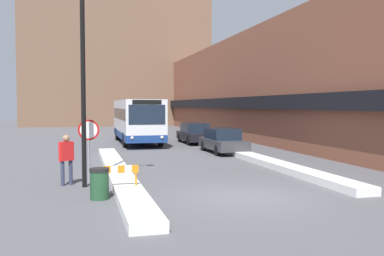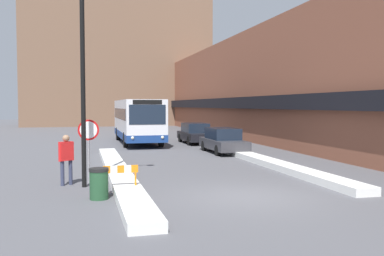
{
  "view_description": "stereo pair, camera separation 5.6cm",
  "coord_description": "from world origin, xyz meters",
  "px_view_note": "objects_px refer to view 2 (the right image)",
  "views": [
    {
      "loc": [
        -5.0,
        -12.33,
        2.85
      ],
      "look_at": [
        -0.44,
        5.3,
        1.88
      ],
      "focal_mm": 40.0,
      "sensor_mm": 36.0,
      "label": 1
    },
    {
      "loc": [
        -4.95,
        -12.34,
        2.85
      ],
      "look_at": [
        -0.44,
        5.3,
        1.88
      ],
      "focal_mm": 40.0,
      "sensor_mm": 36.0,
      "label": 2
    }
  ],
  "objects_px": {
    "city_bus": "(138,120)",
    "parked_car_front": "(223,140)",
    "stop_sign": "(89,137)",
    "pedestrian": "(66,155)",
    "parked_car_middle": "(195,133)",
    "street_lamp": "(90,57)",
    "construction_barricade": "(121,174)",
    "trash_bin": "(99,183)"
  },
  "relations": [
    {
      "from": "city_bus",
      "to": "parked_car_front",
      "type": "height_order",
      "value": "city_bus"
    },
    {
      "from": "city_bus",
      "to": "stop_sign",
      "type": "relative_size",
      "value": 4.48
    },
    {
      "from": "pedestrian",
      "to": "parked_car_front",
      "type": "bearing_deg",
      "value": 14.72
    },
    {
      "from": "city_bus",
      "to": "parked_car_middle",
      "type": "bearing_deg",
      "value": -17.24
    },
    {
      "from": "parked_car_front",
      "to": "street_lamp",
      "type": "xyz_separation_m",
      "value": [
        -7.88,
        -9.09,
        3.77
      ]
    },
    {
      "from": "parked_car_middle",
      "to": "stop_sign",
      "type": "height_order",
      "value": "stop_sign"
    },
    {
      "from": "parked_car_front",
      "to": "pedestrian",
      "type": "xyz_separation_m",
      "value": [
        -8.75,
        -8.6,
        0.35
      ]
    },
    {
      "from": "pedestrian",
      "to": "construction_barricade",
      "type": "bearing_deg",
      "value": -80.26
    },
    {
      "from": "parked_car_front",
      "to": "construction_barricade",
      "type": "height_order",
      "value": "parked_car_front"
    },
    {
      "from": "stop_sign",
      "to": "street_lamp",
      "type": "distance_m",
      "value": 2.91
    },
    {
      "from": "parked_car_front",
      "to": "street_lamp",
      "type": "bearing_deg",
      "value": -130.93
    },
    {
      "from": "construction_barricade",
      "to": "street_lamp",
      "type": "bearing_deg",
      "value": 118.57
    },
    {
      "from": "parked_car_middle",
      "to": "construction_barricade",
      "type": "relative_size",
      "value": 4.18
    },
    {
      "from": "pedestrian",
      "to": "construction_barricade",
      "type": "relative_size",
      "value": 1.64
    },
    {
      "from": "parked_car_front",
      "to": "trash_bin",
      "type": "distance_m",
      "value": 13.6
    },
    {
      "from": "stop_sign",
      "to": "parked_car_middle",
      "type": "bearing_deg",
      "value": 61.92
    },
    {
      "from": "parked_car_front",
      "to": "street_lamp",
      "type": "distance_m",
      "value": 12.61
    },
    {
      "from": "street_lamp",
      "to": "trash_bin",
      "type": "xyz_separation_m",
      "value": [
        0.18,
        -2.1,
        -4.03
      ]
    },
    {
      "from": "city_bus",
      "to": "pedestrian",
      "type": "height_order",
      "value": "city_bus"
    },
    {
      "from": "street_lamp",
      "to": "pedestrian",
      "type": "height_order",
      "value": "street_lamp"
    },
    {
      "from": "parked_car_middle",
      "to": "pedestrian",
      "type": "height_order",
      "value": "pedestrian"
    },
    {
      "from": "parked_car_front",
      "to": "pedestrian",
      "type": "bearing_deg",
      "value": -135.5
    },
    {
      "from": "trash_bin",
      "to": "construction_barricade",
      "type": "bearing_deg",
      "value": 35.08
    },
    {
      "from": "city_bus",
      "to": "parked_car_middle",
      "type": "relative_size",
      "value": 2.28
    },
    {
      "from": "trash_bin",
      "to": "pedestrian",
      "type": "bearing_deg",
      "value": 111.76
    },
    {
      "from": "parked_car_front",
      "to": "construction_barricade",
      "type": "distance_m",
      "value": 12.79
    },
    {
      "from": "parked_car_middle",
      "to": "street_lamp",
      "type": "xyz_separation_m",
      "value": [
        -7.88,
        -15.65,
        3.75
      ]
    },
    {
      "from": "stop_sign",
      "to": "pedestrian",
      "type": "bearing_deg",
      "value": -164.19
    },
    {
      "from": "city_bus",
      "to": "pedestrian",
      "type": "xyz_separation_m",
      "value": [
        -4.58,
        -16.45,
        -0.67
      ]
    },
    {
      "from": "city_bus",
      "to": "trash_bin",
      "type": "bearing_deg",
      "value": -100.52
    },
    {
      "from": "stop_sign",
      "to": "street_lamp",
      "type": "xyz_separation_m",
      "value": [
        0.08,
        -0.72,
        2.81
      ]
    },
    {
      "from": "street_lamp",
      "to": "city_bus",
      "type": "bearing_deg",
      "value": 77.64
    },
    {
      "from": "street_lamp",
      "to": "parked_car_front",
      "type": "bearing_deg",
      "value": 49.07
    },
    {
      "from": "pedestrian",
      "to": "trash_bin",
      "type": "xyz_separation_m",
      "value": [
        1.04,
        -2.6,
        -0.61
      ]
    },
    {
      "from": "trash_bin",
      "to": "construction_barricade",
      "type": "height_order",
      "value": "trash_bin"
    },
    {
      "from": "pedestrian",
      "to": "parked_car_middle",
      "type": "bearing_deg",
      "value": 30.23
    },
    {
      "from": "parked_car_front",
      "to": "pedestrian",
      "type": "distance_m",
      "value": 12.27
    },
    {
      "from": "construction_barricade",
      "to": "parked_car_middle",
      "type": "bearing_deg",
      "value": 67.91
    },
    {
      "from": "stop_sign",
      "to": "construction_barricade",
      "type": "relative_size",
      "value": 2.12
    },
    {
      "from": "pedestrian",
      "to": "construction_barricade",
      "type": "distance_m",
      "value": 2.77
    },
    {
      "from": "street_lamp",
      "to": "trash_bin",
      "type": "distance_m",
      "value": 4.55
    },
    {
      "from": "parked_car_front",
      "to": "trash_bin",
      "type": "relative_size",
      "value": 4.8
    }
  ]
}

